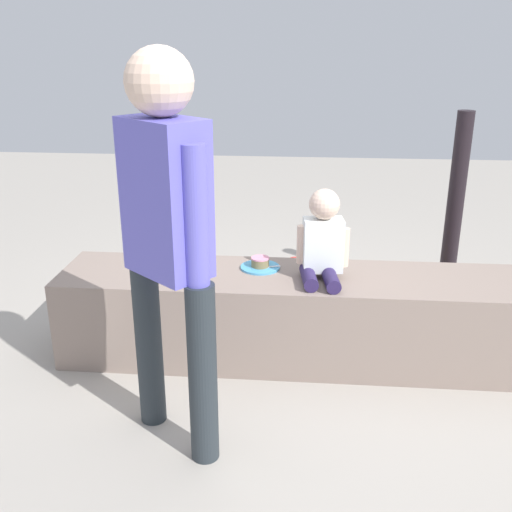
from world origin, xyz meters
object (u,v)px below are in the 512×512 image
(cake_plate, at_px, (260,265))
(gift_bag, at_px, (382,291))
(adult_standing, at_px, (167,223))
(child_seated, at_px, (323,240))
(water_bottle_near_gift, at_px, (382,280))
(party_cup_red, at_px, (295,264))
(cake_box_white, at_px, (277,285))
(handbag_brown_canvas, at_px, (243,305))
(water_bottle_far_side, at_px, (484,298))
(handbag_black_leather, at_px, (191,258))

(cake_plate, bearing_deg, gift_bag, 37.48)
(adult_standing, bearing_deg, child_seated, 49.34)
(child_seated, bearing_deg, water_bottle_near_gift, 64.35)
(child_seated, bearing_deg, party_cup_red, 96.92)
(cake_box_white, relative_size, handbag_brown_canvas, 0.98)
(water_bottle_near_gift, relative_size, water_bottle_far_side, 1.12)
(cake_box_white, distance_m, handbag_black_leather, 0.80)
(gift_bag, relative_size, water_bottle_near_gift, 1.28)
(cake_plate, bearing_deg, child_seated, -18.06)
(party_cup_red, distance_m, handbag_brown_canvas, 0.94)
(child_seated, bearing_deg, cake_box_white, 107.96)
(child_seated, relative_size, handbag_brown_canvas, 1.57)
(adult_standing, xyz_separation_m, cake_box_white, (0.36, 1.62, -0.95))
(child_seated, bearing_deg, cake_plate, 161.94)
(child_seated, distance_m, adult_standing, 1.03)
(gift_bag, bearing_deg, water_bottle_near_gift, 83.87)
(water_bottle_near_gift, xyz_separation_m, cake_box_white, (-0.74, -0.08, -0.04))
(cake_plate, xyz_separation_m, gift_bag, (0.77, 0.59, -0.39))
(adult_standing, height_order, water_bottle_near_gift, adult_standing)
(cake_box_white, bearing_deg, water_bottle_far_side, -5.70)
(water_bottle_near_gift, distance_m, water_bottle_far_side, 0.68)
(water_bottle_far_side, bearing_deg, gift_bag, -177.06)
(water_bottle_far_side, xyz_separation_m, cake_box_white, (-1.38, 0.14, -0.02))
(adult_standing, distance_m, water_bottle_far_side, 2.47)
(adult_standing, bearing_deg, handbag_black_leather, 99.28)
(water_bottle_near_gift, height_order, handbag_brown_canvas, handbag_brown_canvas)
(water_bottle_near_gift, bearing_deg, handbag_brown_canvas, -152.69)
(handbag_black_leather, bearing_deg, child_seated, -52.70)
(adult_standing, relative_size, cake_plate, 7.54)
(adult_standing, distance_m, handbag_black_leather, 2.25)
(cake_plate, relative_size, handbag_black_leather, 0.76)
(party_cup_red, bearing_deg, adult_standing, -102.84)
(cake_plate, distance_m, party_cup_red, 1.34)
(adult_standing, xyz_separation_m, handbag_brown_canvas, (0.16, 1.21, -0.92))
(child_seated, distance_m, water_bottle_far_side, 1.46)
(water_bottle_near_gift, relative_size, cake_box_white, 0.78)
(cake_plate, height_order, party_cup_red, cake_plate)
(cake_plate, relative_size, handbag_brown_canvas, 0.73)
(gift_bag, relative_size, cake_box_white, 1.00)
(child_seated, relative_size, cake_box_white, 1.60)
(party_cup_red, bearing_deg, cake_box_white, -103.80)
(water_bottle_far_side, distance_m, handbag_brown_canvas, 1.60)
(cake_box_white, bearing_deg, party_cup_red, 76.20)
(gift_bag, bearing_deg, adult_standing, -126.51)
(adult_standing, bearing_deg, water_bottle_near_gift, 57.08)
(child_seated, relative_size, water_bottle_far_side, 2.30)
(handbag_brown_canvas, bearing_deg, water_bottle_near_gift, 27.31)
(adult_standing, xyz_separation_m, water_bottle_near_gift, (1.10, 1.70, -0.91))
(adult_standing, distance_m, handbag_brown_canvas, 1.53)
(gift_bag, height_order, cake_box_white, gift_bag)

